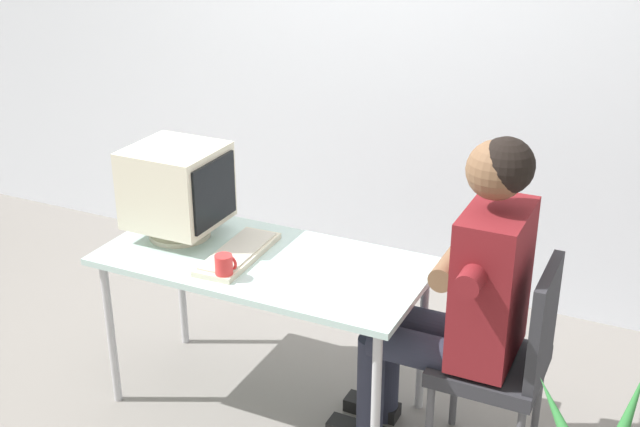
% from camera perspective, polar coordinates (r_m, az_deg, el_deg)
% --- Properties ---
extents(ground_plane, '(12.00, 12.00, 0.00)m').
position_cam_1_polar(ground_plane, '(3.74, -3.68, -13.03)').
color(ground_plane, gray).
extents(wall_back, '(8.00, 0.10, 3.00)m').
position_cam_1_polar(wall_back, '(4.25, 8.92, 13.38)').
color(wall_back, silver).
rests_on(wall_back, ground_plane).
extents(desk, '(1.35, 0.65, 0.72)m').
position_cam_1_polar(desk, '(3.39, -3.96, -4.06)').
color(desk, '#B7B7BC').
rests_on(desk, ground_plane).
extents(crt_monitor, '(0.38, 0.36, 0.40)m').
position_cam_1_polar(crt_monitor, '(3.52, -9.92, 1.84)').
color(crt_monitor, beige).
rests_on(crt_monitor, desk).
extents(keyboard, '(0.19, 0.47, 0.03)m').
position_cam_1_polar(keyboard, '(3.38, -5.72, -2.78)').
color(keyboard, beige).
rests_on(keyboard, desk).
extents(office_chair, '(0.40, 0.40, 0.89)m').
position_cam_1_polar(office_chair, '(3.19, 12.92, -9.63)').
color(office_chair, '#4C4C51').
rests_on(office_chair, ground_plane).
extents(person_seated, '(0.72, 0.59, 1.36)m').
position_cam_1_polar(person_seated, '(3.10, 10.02, -5.24)').
color(person_seated, maroon).
rests_on(person_seated, ground_plane).
extents(desk_mug, '(0.07, 0.08, 0.10)m').
position_cam_1_polar(desk_mug, '(3.20, -6.68, -3.72)').
color(desk_mug, red).
rests_on(desk_mug, desk).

